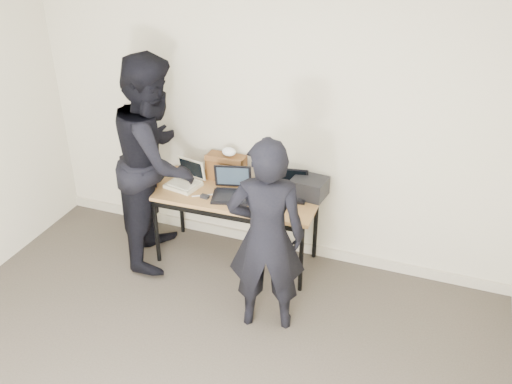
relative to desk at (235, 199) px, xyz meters
The scene contains 13 objects.
room 2.03m from the desk, 83.75° to the right, with size 4.60×4.60×2.80m.
desk is the anchor object (origin of this frame).
laptop_beige 0.50m from the desk, behind, with size 0.33×0.33×0.23m.
laptop_center 0.12m from the desk, 114.26° to the right, with size 0.40×0.39×0.26m.
laptop_right 0.50m from the desk, 18.32° to the left, with size 0.35×0.34×0.23m.
leather_satchel 0.34m from the desk, 128.35° to the left, with size 0.36×0.18×0.25m.
tissue 0.44m from the desk, 122.96° to the left, with size 0.13×0.10×0.08m, color white.
equipment_box 0.67m from the desk, 16.95° to the left, with size 0.29×0.25×0.17m, color black.
power_brick 0.29m from the desk, 142.66° to the right, with size 0.07×0.05×0.03m, color black.
cables 0.18m from the desk, 13.97° to the right, with size 0.94×0.36×0.01m.
person_typist 0.91m from the desk, 52.45° to the right, with size 0.60×0.39×1.64m, color black.
person_observer 0.79m from the desk, behind, with size 0.95×0.74×1.96m, color black.
baseboard 0.73m from the desk, 58.08° to the left, with size 4.50×0.03×0.10m, color #B7AD97.
Camera 1 is at (1.51, -2.19, 3.22)m, focal length 40.00 mm.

